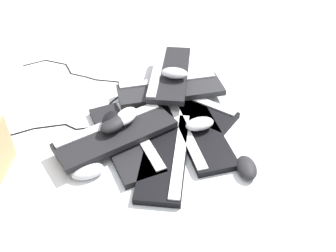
{
  "coord_description": "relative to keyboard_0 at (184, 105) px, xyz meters",
  "views": [
    {
      "loc": [
        -1.13,
        -0.07,
        0.92
      ],
      "look_at": [
        -0.06,
        -0.0,
        0.04
      ],
      "focal_mm": 40.0,
      "sensor_mm": 36.0,
      "label": 1
    }
  ],
  "objects": [
    {
      "name": "ground_plane",
      "position": [
        -0.12,
        0.06,
        -0.01
      ],
      "size": [
        3.2,
        3.2,
        0.0
      ],
      "primitive_type": "plane",
      "color": "silver"
    },
    {
      "name": "mouse_1",
      "position": [
        -0.22,
        0.25,
        0.07
      ],
      "size": [
        0.13,
        0.12,
        0.04
      ],
      "primitive_type": "ellipsoid",
      "rotation": [
        0.0,
        0.0,
        2.49
      ],
      "color": "black",
      "rests_on": "keyboard_4"
    },
    {
      "name": "keyboard_4",
      "position": [
        -0.23,
        0.24,
        0.03
      ],
      "size": [
        0.39,
        0.44,
        0.03
      ],
      "color": "black",
      "rests_on": "keyboard_1"
    },
    {
      "name": "mouse_0",
      "position": [
        -0.16,
        -0.06,
        0.04
      ],
      "size": [
        0.11,
        0.13,
        0.04
      ],
      "primitive_type": "ellipsoid",
      "rotation": [
        0.0,
        0.0,
        5.14
      ],
      "color": "#B7B7BC",
      "rests_on": "keyboard_3"
    },
    {
      "name": "keyboard_3",
      "position": [
        -0.16,
        -0.06,
        0.0
      ],
      "size": [
        0.46,
        0.28,
        0.03
      ],
      "color": "black",
      "rests_on": "ground"
    },
    {
      "name": "cable_0",
      "position": [
        0.19,
        0.46,
        -0.01
      ],
      "size": [
        0.45,
        0.53,
        0.01
      ],
      "color": "black",
      "rests_on": "ground"
    },
    {
      "name": "mouse_2",
      "position": [
        -0.4,
        0.31,
        0.01
      ],
      "size": [
        0.11,
        0.13,
        0.04
      ],
      "primitive_type": "ellipsoid",
      "rotation": [
        0.0,
        0.0,
        5.14
      ],
      "color": "#B7B7BC",
      "rests_on": "ground"
    },
    {
      "name": "mouse_5",
      "position": [
        -0.2,
        0.26,
        0.07
      ],
      "size": [
        0.11,
        0.07,
        0.04
      ],
      "primitive_type": "ellipsoid",
      "rotation": [
        0.0,
        0.0,
        3.18
      ],
      "color": "black",
      "rests_on": "keyboard_4"
    },
    {
      "name": "keyboard_2",
      "position": [
        -0.3,
        0.06,
        0.0
      ],
      "size": [
        0.45,
        0.17,
        0.03
      ],
      "color": "black",
      "rests_on": "ground"
    },
    {
      "name": "mouse_3",
      "position": [
        -0.17,
        0.21,
        0.07
      ],
      "size": [
        0.13,
        0.1,
        0.04
      ],
      "primitive_type": "ellipsoid",
      "rotation": [
        0.0,
        0.0,
        2.73
      ],
      "color": "silver",
      "rests_on": "keyboard_4"
    },
    {
      "name": "mouse_4",
      "position": [
        -0.35,
        -0.22,
        0.01
      ],
      "size": [
        0.12,
        0.08,
        0.04
      ],
      "primitive_type": "ellipsoid",
      "rotation": [
        0.0,
        0.0,
        3.27
      ],
      "color": "black",
      "rests_on": "ground"
    },
    {
      "name": "keyboard_0",
      "position": [
        0.0,
        0.0,
        0.0
      ],
      "size": [
        0.36,
        0.45,
        0.03
      ],
      "color": "black",
      "rests_on": "ground"
    },
    {
      "name": "keyboard_1",
      "position": [
        -0.22,
        0.21,
        0.0
      ],
      "size": [
        0.46,
        0.34,
        0.03
      ],
      "color": "black",
      "rests_on": "ground"
    },
    {
      "name": "cable_1",
      "position": [
        -0.2,
        0.57,
        -0.01
      ],
      "size": [
        0.19,
        0.5,
        0.01
      ],
      "color": "black",
      "rests_on": "ground"
    },
    {
      "name": "keyboard_6",
      "position": [
        0.15,
        0.07,
        0.06
      ],
      "size": [
        0.45,
        0.17,
        0.03
      ],
      "color": "black",
      "rests_on": "keyboard_5"
    },
    {
      "name": "keyboard_5",
      "position": [
        0.07,
        0.06,
        0.03
      ],
      "size": [
        0.27,
        0.46,
        0.03
      ],
      "color": "#232326",
      "rests_on": "keyboard_0"
    },
    {
      "name": "mouse_6",
      "position": [
        0.09,
        0.04,
        0.1
      ],
      "size": [
        0.08,
        0.12,
        0.04
      ],
      "primitive_type": "ellipsoid",
      "rotation": [
        0.0,
        0.0,
        1.42
      ],
      "color": "#B7B7BC",
      "rests_on": "keyboard_6"
    }
  ]
}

